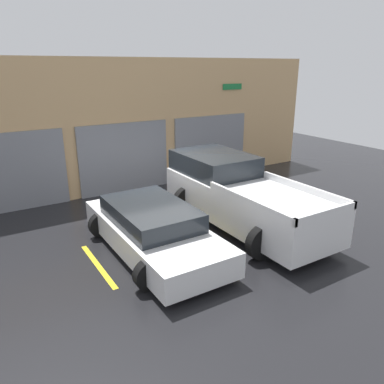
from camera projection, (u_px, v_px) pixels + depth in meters
name	position (u px, v px, depth m)	size (l,w,h in m)	color
ground_plane	(172.00, 216.00, 11.10)	(28.00, 28.00, 0.00)	black
shophouse_building	(125.00, 127.00, 13.02)	(16.06, 0.68, 4.52)	tan
pickup_truck	(239.00, 194.00, 10.41)	(2.55, 5.39, 1.78)	white
sedan_white	(153.00, 229.00, 8.92)	(2.26, 4.62, 1.15)	white
parking_stripe_far_left	(98.00, 265.00, 8.37)	(0.12, 2.20, 0.01)	gold
parking_stripe_left	(202.00, 237.00, 9.77)	(0.12, 2.20, 0.01)	gold
parking_stripe_centre	(280.00, 215.00, 11.16)	(0.12, 2.20, 0.01)	gold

